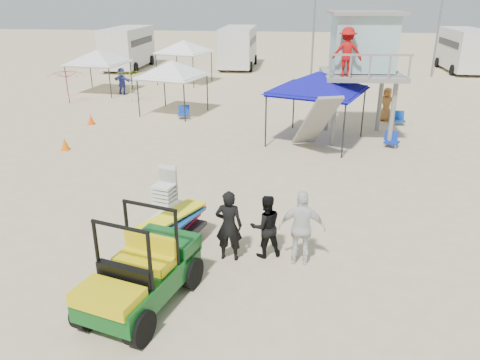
# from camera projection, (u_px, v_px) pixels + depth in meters

# --- Properties ---
(ground) EXTENTS (140.00, 140.00, 0.00)m
(ground) POSITION_uv_depth(u_px,v_px,m) (201.00, 285.00, 10.24)
(ground) COLOR beige
(ground) RESTS_ON ground
(utility_cart) EXTENTS (2.01, 2.94, 2.04)m
(utility_cart) POSITION_uv_depth(u_px,v_px,m) (138.00, 266.00, 9.20)
(utility_cart) COLOR #0C4D17
(utility_cart) RESTS_ON ground
(surf_trailer) EXTENTS (1.59, 2.28, 1.91)m
(surf_trailer) POSITION_uv_depth(u_px,v_px,m) (169.00, 220.00, 11.42)
(surf_trailer) COLOR black
(surf_trailer) RESTS_ON ground
(man_left) EXTENTS (0.66, 0.45, 1.76)m
(man_left) POSITION_uv_depth(u_px,v_px,m) (229.00, 226.00, 10.94)
(man_left) COLOR black
(man_left) RESTS_ON ground
(man_mid) EXTENTS (0.92, 0.82, 1.58)m
(man_mid) POSITION_uv_depth(u_px,v_px,m) (266.00, 226.00, 11.11)
(man_mid) COLOR black
(man_mid) RESTS_ON ground
(man_right) EXTENTS (1.08, 0.45, 1.84)m
(man_right) POSITION_uv_depth(u_px,v_px,m) (302.00, 228.00, 10.74)
(man_right) COLOR white
(man_right) RESTS_ON ground
(lifeguard_tower) EXTENTS (3.37, 3.37, 5.12)m
(lifeguard_tower) POSITION_uv_depth(u_px,v_px,m) (361.00, 48.00, 19.30)
(lifeguard_tower) COLOR gray
(lifeguard_tower) RESTS_ON ground
(canopy_blue) EXTENTS (4.31, 4.31, 3.38)m
(canopy_blue) POSITION_uv_depth(u_px,v_px,m) (319.00, 75.00, 18.97)
(canopy_blue) COLOR black
(canopy_blue) RESTS_ON ground
(canopy_white_a) EXTENTS (3.39, 3.39, 3.14)m
(canopy_white_a) POSITION_uv_depth(u_px,v_px,m) (172.00, 63.00, 23.70)
(canopy_white_a) COLOR black
(canopy_white_a) RESTS_ON ground
(canopy_white_b) EXTENTS (3.37, 3.37, 3.05)m
(canopy_white_b) POSITION_uv_depth(u_px,v_px,m) (97.00, 52.00, 28.84)
(canopy_white_b) COLOR black
(canopy_white_b) RESTS_ON ground
(canopy_white_c) EXTENTS (3.63, 3.63, 3.31)m
(canopy_white_c) POSITION_uv_depth(u_px,v_px,m) (184.00, 42.00, 31.74)
(canopy_white_c) COLOR black
(canopy_white_c) RESTS_ON ground
(umbrella_a) EXTENTS (2.16, 2.20, 1.93)m
(umbrella_a) POSITION_uv_depth(u_px,v_px,m) (67.00, 87.00, 26.49)
(umbrella_a) COLOR #BC1438
(umbrella_a) RESTS_ON ground
(umbrella_b) EXTENTS (2.60, 2.63, 1.87)m
(umbrella_b) POSITION_uv_depth(u_px,v_px,m) (131.00, 86.00, 26.74)
(umbrella_b) COLOR #C9D212
(umbrella_b) RESTS_ON ground
(cone_near) EXTENTS (0.34, 0.34, 0.50)m
(cone_near) POSITION_uv_depth(u_px,v_px,m) (65.00, 144.00, 18.87)
(cone_near) COLOR orange
(cone_near) RESTS_ON ground
(cone_far) EXTENTS (0.34, 0.34, 0.50)m
(cone_far) POSITION_uv_depth(u_px,v_px,m) (91.00, 119.00, 22.50)
(cone_far) COLOR #FF5808
(cone_far) RESTS_ON ground
(beach_chair_a) EXTENTS (0.67, 0.72, 0.64)m
(beach_chair_a) POSITION_uv_depth(u_px,v_px,m) (184.00, 112.00, 23.63)
(beach_chair_a) COLOR #0F34A7
(beach_chair_a) RESTS_ON ground
(beach_chair_b) EXTENTS (0.54, 0.58, 0.64)m
(beach_chair_b) POSITION_uv_depth(u_px,v_px,m) (399.00, 118.00, 22.51)
(beach_chair_b) COLOR #1044B0
(beach_chair_b) RESTS_ON ground
(beach_chair_c) EXTENTS (0.70, 0.78, 0.64)m
(beach_chair_c) POSITION_uv_depth(u_px,v_px,m) (391.00, 139.00, 19.28)
(beach_chair_c) COLOR #0E2C9C
(beach_chair_c) RESTS_ON ground
(rv_far_left) EXTENTS (2.64, 6.80, 3.25)m
(rv_far_left) POSITION_uv_depth(u_px,v_px,m) (128.00, 46.00, 38.49)
(rv_far_left) COLOR silver
(rv_far_left) RESTS_ON ground
(rv_mid_left) EXTENTS (2.65, 6.50, 3.25)m
(rv_mid_left) POSITION_uv_depth(u_px,v_px,m) (238.00, 45.00, 38.90)
(rv_mid_left) COLOR silver
(rv_mid_left) RESTS_ON ground
(rv_mid_right) EXTENTS (2.64, 7.00, 3.25)m
(rv_mid_right) POSITION_uv_depth(u_px,v_px,m) (350.00, 49.00, 36.54)
(rv_mid_right) COLOR silver
(rv_mid_right) RESTS_ON ground
(rv_far_right) EXTENTS (2.64, 6.60, 3.25)m
(rv_far_right) POSITION_uv_depth(u_px,v_px,m) (464.00, 48.00, 36.95)
(rv_far_right) COLOR silver
(rv_far_right) RESTS_ON ground
(light_pole_left) EXTENTS (0.14, 0.14, 8.00)m
(light_pole_left) POSITION_uv_depth(u_px,v_px,m) (314.00, 21.00, 33.28)
(light_pole_left) COLOR slate
(light_pole_left) RESTS_ON ground
(light_pole_right) EXTENTS (0.14, 0.14, 8.00)m
(light_pole_right) POSITION_uv_depth(u_px,v_px,m) (439.00, 21.00, 33.69)
(light_pole_right) COLOR slate
(light_pole_right) RESTS_ON ground
(distant_beachgoers) EXTENTS (18.67, 15.92, 1.64)m
(distant_beachgoers) POSITION_uv_depth(u_px,v_px,m) (245.00, 83.00, 28.42)
(distant_beachgoers) COLOR #B27032
(distant_beachgoers) RESTS_ON ground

